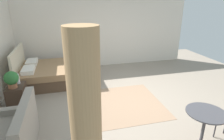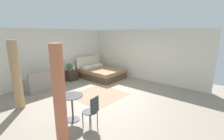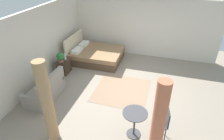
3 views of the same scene
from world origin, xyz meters
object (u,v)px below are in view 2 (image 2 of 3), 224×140
(potted_plant, at_px, (69,66))
(cafe_chair_near_window, at_px, (92,109))
(balcony_table, at_px, (72,103))
(nightstand, at_px, (72,75))
(bed, at_px, (101,73))
(couch, at_px, (44,83))
(vase, at_px, (74,68))

(potted_plant, bearing_deg, cafe_chair_near_window, -117.46)
(potted_plant, distance_m, balcony_table, 3.98)
(nightstand, xyz_separation_m, balcony_table, (-2.30, -3.29, 0.25))
(bed, bearing_deg, potted_plant, 149.92)
(potted_plant, bearing_deg, couch, -169.29)
(nightstand, distance_m, cafe_chair_near_window, 4.56)
(bed, relative_size, couch, 1.56)
(cafe_chair_near_window, bearing_deg, balcony_table, 98.94)
(cafe_chair_near_window, bearing_deg, nightstand, 61.30)
(couch, relative_size, potted_plant, 3.60)
(balcony_table, height_order, cafe_chair_near_window, cafe_chair_near_window)
(couch, bearing_deg, cafe_chair_near_window, -98.30)
(bed, xyz_separation_m, potted_plant, (-1.46, 0.84, 0.47))
(nightstand, distance_m, vase, 0.41)
(couch, distance_m, potted_plant, 1.64)
(bed, height_order, nightstand, bed)
(nightstand, xyz_separation_m, cafe_chair_near_window, (-2.19, -3.99, 0.25))
(nightstand, relative_size, vase, 2.26)
(bed, distance_m, potted_plant, 1.75)
(bed, bearing_deg, cafe_chair_near_window, -138.17)
(couch, relative_size, cafe_chair_near_window, 1.63)
(bed, xyz_separation_m, cafe_chair_near_window, (-3.54, -3.17, 0.23))
(vase, distance_m, cafe_chair_near_window, 4.58)
(bed, distance_m, cafe_chair_near_window, 4.76)
(bed, relative_size, potted_plant, 5.60)
(bed, xyz_separation_m, nightstand, (-1.36, 0.82, -0.01))
(vase, bearing_deg, couch, -172.66)
(vase, bearing_deg, balcony_table, -126.70)
(cafe_chair_near_window, bearing_deg, potted_plant, 62.54)
(couch, height_order, balcony_table, couch)
(potted_plant, bearing_deg, bed, -30.08)
(cafe_chair_near_window, bearing_deg, bed, 41.83)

